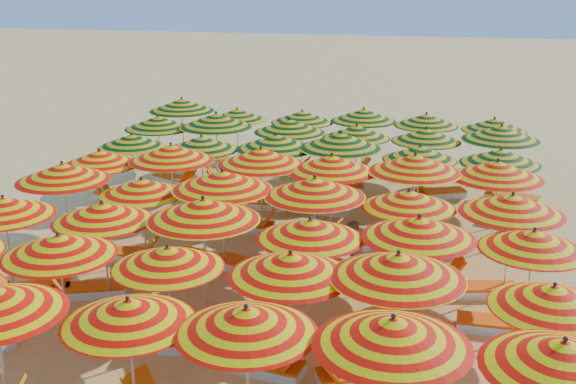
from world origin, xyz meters
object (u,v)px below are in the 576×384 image
Objects in this scene: umbrella_18 at (63,172)px; umbrella_33 at (340,140)px; lounger_12 at (129,254)px; lounger_30 at (168,161)px; umbrella_11 at (554,297)px; umbrella_42 at (182,105)px; lounger_32 at (287,170)px; umbrella_3 at (246,321)px; umbrella_10 at (398,266)px; umbrella_14 at (203,209)px; umbrella_19 at (142,187)px; umbrella_45 at (364,115)px; umbrella_29 at (497,170)px; umbrella_47 at (494,125)px; umbrella_24 at (100,158)px; lounger_10 at (87,290)px; lounger_20 at (218,206)px; lounger_6 at (199,343)px; lounger_24 at (515,221)px; umbrella_44 at (302,117)px; umbrella_7 at (58,245)px; umbrella_40 at (426,135)px; umbrella_20 at (222,180)px; lounger_9 at (31,290)px; umbrella_36 at (158,122)px; lounger_29 at (510,197)px; umbrella_46 at (426,120)px; umbrella_16 at (419,228)px; lounger_18 at (392,242)px; umbrella_43 at (237,114)px; umbrella_27 at (332,164)px; umbrella_22 at (409,199)px; umbrella_8 at (168,258)px; umbrella_41 at (501,133)px; umbrella_32 at (276,142)px; lounger_19 at (118,196)px; umbrella_5 at (563,355)px; lounger_35 at (475,176)px; umbrella_30 at (131,141)px; umbrella_15 at (310,229)px; lounger_26 at (231,183)px; lounger_34 at (407,171)px; lounger_33 at (348,171)px; umbrella_31 at (202,143)px; umbrella_12 at (4,207)px; umbrella_38 at (289,126)px; umbrella_21 at (315,187)px; lounger_8 at (360,375)px; umbrella_39 at (356,132)px; umbrella_35 at (500,156)px; lounger_27 at (340,187)px; umbrella_13 at (102,212)px; lounger_21 at (262,203)px; lounger_23 at (400,211)px; umbrella_26 at (261,157)px.

umbrella_18 is 8.08m from umbrella_33.
lounger_12 is 9.34m from lounger_30.
umbrella_42 is (-11.50, 13.86, 0.26)m from umbrella_11.
lounger_32 is at bearing 70.47° from lounger_12.
umbrella_3 is 1.34× the size of lounger_30.
umbrella_10 is 4.86m from umbrella_14.
umbrella_19 is 10.43m from umbrella_45.
umbrella_33 is (-4.42, 2.08, 0.08)m from umbrella_29.
umbrella_47 reaches higher than umbrella_11.
umbrella_24 is 5.08m from lounger_10.
umbrella_33 is 4.41m from lounger_20.
umbrella_18 reaches higher than lounger_6.
lounger_6 is 0.98× the size of lounger_24.
umbrella_7 is at bearing -100.87° from umbrella_44.
umbrella_20 is at bearing -125.27° from umbrella_40.
umbrella_47 is at bearing -158.04° from lounger_9.
umbrella_36 is 1.58× the size of lounger_29.
umbrella_16 is at bearing -89.88° from umbrella_46.
umbrella_19 reaches higher than lounger_32.
umbrella_43 is at bearing 112.05° from lounger_18.
umbrella_24 is at bearing -179.14° from umbrella_27.
umbrella_22 is 1.04× the size of umbrella_43.
umbrella_8 is 1.02× the size of umbrella_36.
umbrella_29 is 4.26m from umbrella_41.
umbrella_27 reaches higher than umbrella_32.
umbrella_36 is 3.06m from lounger_19.
lounger_35 is at bearing 91.19° from umbrella_5.
umbrella_14 is 1.11× the size of umbrella_46.
umbrella_30 is at bearing 144.74° from lounger_18.
umbrella_43 is (-4.43, 15.86, -0.10)m from umbrella_3.
umbrella_45 is (-0.01, 11.69, 0.06)m from umbrella_15.
lounger_26 is at bearing 153.89° from umbrella_29.
lounger_33 is at bearing 12.31° from lounger_34.
umbrella_36 reaches higher than umbrella_31.
umbrella_12 reaches higher than umbrella_22.
umbrella_31 is at bearing -165.33° from umbrella_41.
lounger_20 is at bearing -123.93° from umbrella_38.
umbrella_12 is 1.50× the size of lounger_32.
umbrella_21 reaches higher than umbrella_11.
umbrella_20 is at bearing -66.07° from umbrella_31.
umbrella_7 is at bearing -26.85° from lounger_8.
umbrella_22 is at bearing -73.92° from umbrella_39.
umbrella_35 is at bearing 20.84° from umbrella_18.
umbrella_41 is (6.83, 2.22, 0.08)m from umbrella_32.
umbrella_42 is at bearing 128.78° from umbrella_16.
umbrella_43 reaches higher than lounger_27.
umbrella_13 is 1.40× the size of lounger_21.
umbrella_44 is at bearing 88.97° from umbrella_14.
lounger_23 is 4.07m from lounger_29.
umbrella_26 is 1.53× the size of lounger_12.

